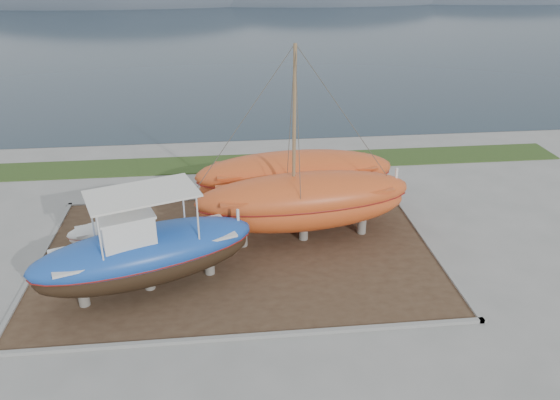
{
  "coord_description": "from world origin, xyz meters",
  "views": [
    {
      "loc": [
        -0.44,
        -18.16,
        13.29
      ],
      "look_at": [
        1.95,
        4.0,
        2.7
      ],
      "focal_mm": 35.0,
      "sensor_mm": 36.0,
      "label": 1
    }
  ],
  "objects_px": {
    "blue_caique": "(145,243)",
    "orange_sailboat": "(305,149)",
    "white_dinghy": "(111,233)",
    "orange_bare_hull": "(295,185)"
  },
  "relations": [
    {
      "from": "blue_caique",
      "to": "orange_sailboat",
      "type": "height_order",
      "value": "orange_sailboat"
    },
    {
      "from": "blue_caique",
      "to": "orange_sailboat",
      "type": "xyz_separation_m",
      "value": [
        7.04,
        3.49,
        2.49
      ]
    },
    {
      "from": "white_dinghy",
      "to": "orange_sailboat",
      "type": "relative_size",
      "value": 0.38
    },
    {
      "from": "blue_caique",
      "to": "orange_bare_hull",
      "type": "xyz_separation_m",
      "value": [
        6.97,
        6.25,
        -0.51
      ]
    },
    {
      "from": "blue_caique",
      "to": "orange_bare_hull",
      "type": "relative_size",
      "value": 0.89
    },
    {
      "from": "orange_bare_hull",
      "to": "white_dinghy",
      "type": "bearing_deg",
      "value": -169.58
    },
    {
      "from": "white_dinghy",
      "to": "orange_sailboat",
      "type": "xyz_separation_m",
      "value": [
        9.25,
        -0.49,
        4.1
      ]
    },
    {
      "from": "orange_sailboat",
      "to": "orange_bare_hull",
      "type": "relative_size",
      "value": 1.0
    },
    {
      "from": "white_dinghy",
      "to": "orange_sailboat",
      "type": "height_order",
      "value": "orange_sailboat"
    },
    {
      "from": "blue_caique",
      "to": "orange_sailboat",
      "type": "distance_m",
      "value": 8.24
    }
  ]
}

